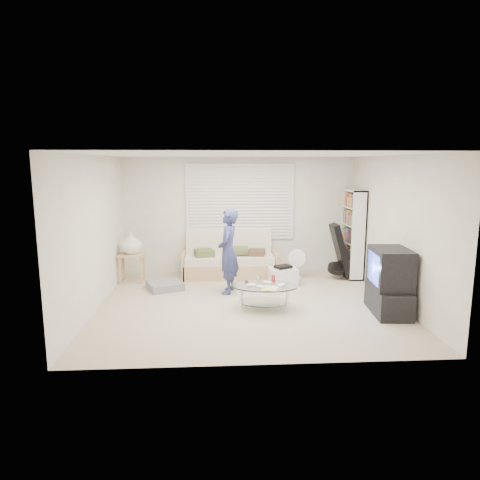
{
  "coord_description": "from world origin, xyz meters",
  "views": [
    {
      "loc": [
        -0.56,
        -6.97,
        2.35
      ],
      "look_at": [
        -0.12,
        0.3,
        1.06
      ],
      "focal_mm": 32.0,
      "sensor_mm": 36.0,
      "label": 1
    }
  ],
  "objects": [
    {
      "name": "futon_sofa",
      "position": [
        -0.25,
        1.87,
        0.32
      ],
      "size": [
        1.97,
        0.8,
        0.96
      ],
      "color": "#A67E5E",
      "rests_on": "ground"
    },
    {
      "name": "standing_person",
      "position": [
        -0.31,
        0.68,
        0.78
      ],
      "size": [
        0.47,
        0.63,
        1.56
      ],
      "primitive_type": "imported",
      "rotation": [
        0.0,
        0.0,
        -1.76
      ],
      "color": "navy",
      "rests_on": "ground"
    },
    {
      "name": "room_shell",
      "position": [
        0.0,
        0.48,
        1.63
      ],
      "size": [
        5.02,
        4.52,
        2.51
      ],
      "color": "white",
      "rests_on": "ground"
    },
    {
      "name": "grey_floor_pillow",
      "position": [
        -1.51,
        0.98,
        0.07
      ],
      "size": [
        0.79,
        0.79,
        0.14
      ],
      "primitive_type": "cube",
      "rotation": [
        0.0,
        0.0,
        0.4
      ],
      "color": "slate",
      "rests_on": "ground"
    },
    {
      "name": "side_table",
      "position": [
        -2.22,
        1.52,
        0.76
      ],
      "size": [
        0.52,
        0.42,
        1.02
      ],
      "color": "#A67E5E",
      "rests_on": "ground"
    },
    {
      "name": "storage_bin",
      "position": [
        0.79,
        1.16,
        0.17
      ],
      "size": [
        0.57,
        0.41,
        0.38
      ],
      "color": "white",
      "rests_on": "ground"
    },
    {
      "name": "tv_unit",
      "position": [
        2.2,
        -0.58,
        0.51
      ],
      "size": [
        0.61,
        1.01,
        1.05
      ],
      "color": "black",
      "rests_on": "ground"
    },
    {
      "name": "window_blinds",
      "position": [
        0.0,
        2.2,
        1.55
      ],
      "size": [
        2.32,
        0.08,
        1.62
      ],
      "color": "silver",
      "rests_on": "ground"
    },
    {
      "name": "bookshelf",
      "position": [
        2.32,
        1.68,
        0.92
      ],
      "size": [
        0.29,
        0.77,
        1.83
      ],
      "color": "white",
      "rests_on": "ground"
    },
    {
      "name": "guitar_case",
      "position": [
        2.02,
        1.52,
        0.51
      ],
      "size": [
        0.47,
        0.42,
        1.12
      ],
      "color": "black",
      "rests_on": "ground"
    },
    {
      "name": "floor_fan",
      "position": [
        1.14,
        1.62,
        0.36
      ],
      "size": [
        0.38,
        0.25,
        0.62
      ],
      "color": "white",
      "rests_on": "ground"
    },
    {
      "name": "coffee_table",
      "position": [
        0.25,
        -0.28,
        0.33
      ],
      "size": [
        1.16,
        0.82,
        0.52
      ],
      "color": "silver",
      "rests_on": "ground"
    },
    {
      "name": "ground",
      "position": [
        0.0,
        0.0,
        0.0
      ],
      "size": [
        5.0,
        5.0,
        0.0
      ],
      "primitive_type": "plane",
      "color": "tan",
      "rests_on": "ground"
    }
  ]
}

